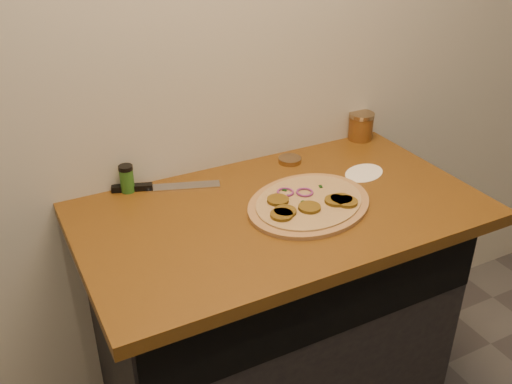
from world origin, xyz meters
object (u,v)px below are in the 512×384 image
pizza (309,203)px  chefs_knife (156,187)px  salsa_jar (361,126)px  spice_shaker (127,179)px

pizza → chefs_knife: bearing=139.6°
salsa_jar → spice_shaker: size_ratio=1.15×
chefs_knife → spice_shaker: 0.10m
chefs_knife → salsa_jar: salsa_jar is taller
pizza → chefs_knife: size_ratio=1.58×
salsa_jar → spice_shaker: 0.89m
pizza → chefs_knife: pizza is taller
spice_shaker → pizza: bearing=-36.7°
chefs_knife → spice_shaker: (-0.08, 0.02, 0.04)m
chefs_knife → spice_shaker: spice_shaker is taller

